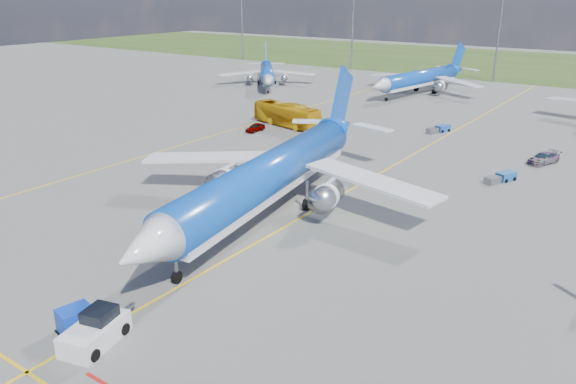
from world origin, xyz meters
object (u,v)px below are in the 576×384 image
Objects in this scene: apron_bus at (287,115)px; uld_container at (76,320)px; bg_jet_nnw at (419,94)px; bg_jet_nw at (267,86)px; pushback_tug at (96,330)px; service_car_a at (255,127)px; baggage_tug_w at (501,178)px; baggage_tug_c at (439,129)px; main_airliner at (269,215)px; service_car_b at (295,157)px; service_car_c at (544,158)px.

uld_container is at bearing -145.63° from apron_bus.
bg_jet_nnw reaches higher than uld_container.
apron_bus is (-23.00, 57.15, 1.04)m from uld_container.
bg_jet_nw is 5.00× the size of pushback_tug.
pushback_tug is at bearing -63.18° from service_car_a.
bg_jet_nnw is at bearing 145.51° from baggage_tug_w.
baggage_tug_c is (-0.54, 67.62, -0.38)m from uld_container.
bg_jet_nw is 102.11m from uld_container.
baggage_tug_c is (1.27, 43.69, 0.47)m from main_airliner.
pushback_tug is at bearing -143.80° from apron_bus.
bg_jet_nnw is at bearing 39.73° from service_car_b.
uld_container is 0.55× the size of service_car_a.
bg_jet_nnw reaches higher than apron_bus.
pushback_tug reaches higher than service_car_c.
bg_jet_nw is at bearing 117.75° from main_airliner.
pushback_tug is 0.48× the size of apron_bus.
service_car_a is 17.83m from service_car_b.
baggage_tug_c is at bearing 78.88° from main_airliner.
apron_bus reaches higher than service_car_a.
service_car_c reaches higher than baggage_tug_c.
baggage_tug_w is (37.54, -8.96, -1.42)m from apron_bus.
service_car_a is 0.84× the size of baggage_tug_c.
bg_jet_nnw reaches higher than baggage_tug_c.
service_car_b is 28.48m from baggage_tug_c.
apron_bus reaches higher than pushback_tug.
service_car_b is at bearing -87.75° from bg_jet_nw.
service_car_b is at bearing 107.18° from main_airliner.
bg_jet_nnw is 52.51m from service_car_c.
main_airliner is 9.71× the size of service_car_b.
baggage_tug_c is (50.32, -20.92, 0.47)m from bg_jet_nw.
bg_jet_nnw is 5.70× the size of pushback_tug.
bg_jet_nnw is at bearing 111.85° from uld_container.
pushback_tug is at bearing -97.23° from bg_jet_nw.
service_car_b is (-10.30, 40.86, -0.18)m from uld_container.
apron_bus is (27.86, -31.39, 1.89)m from bg_jet_nw.
uld_container is 0.16× the size of apron_bus.
pushback_tug is (19.15, -98.99, 0.88)m from bg_jet_nnw.
service_car_c is (17.00, 58.95, -0.12)m from uld_container.
service_car_c is 1.08× the size of baggage_tug_w.
baggage_tug_w is (16.35, 24.26, 0.48)m from main_airliner.
baggage_tug_c is (-17.54, 8.67, -0.26)m from service_car_c.
apron_bus reaches higher than baggage_tug_w.
service_car_b is (12.70, -16.29, -1.22)m from apron_bus.
pushback_tug reaches higher than baggage_tug_c.
apron_bus is 40.06m from service_car_c.
baggage_tug_c is (16.45, -31.35, 0.47)m from bg_jet_nnw.
service_car_b is at bearing -88.27° from baggage_tug_c.
bg_jet_nw is 45.59m from service_car_a.
baggage_tug_w is at bearing -40.40° from service_car_b.
pushback_tug is at bearing -65.94° from baggage_tug_c.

